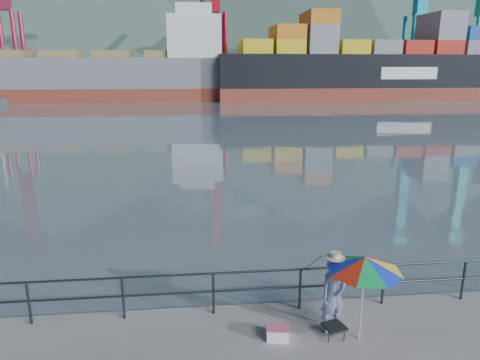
% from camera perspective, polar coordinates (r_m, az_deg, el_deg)
% --- Properties ---
extents(harbor_water, '(500.00, 280.00, 0.00)m').
position_cam_1_polar(harbor_water, '(137.11, -6.37, 12.42)').
color(harbor_water, slate).
rests_on(harbor_water, ground).
extents(far_dock, '(200.00, 40.00, 0.40)m').
position_cam_1_polar(far_dock, '(100.58, -0.63, 11.68)').
color(far_dock, '#514F4C').
rests_on(far_dock, ground).
extents(guardrail, '(22.00, 0.06, 1.03)m').
position_cam_1_polar(guardrail, '(10.02, -9.48, -14.89)').
color(guardrail, '#2D3033').
rests_on(guardrail, ground).
extents(mountains, '(600.00, 332.80, 80.00)m').
position_cam_1_polar(mountains, '(220.17, 4.44, 22.60)').
color(mountains, '#385147').
rests_on(mountains, ground).
extents(port_cranes, '(116.00, 28.00, 38.40)m').
position_cam_1_polar(port_cranes, '(96.49, 13.28, 20.70)').
color(port_cranes, '#C92A48').
rests_on(port_cranes, ground).
extents(container_stacks, '(58.00, 8.40, 7.80)m').
position_cam_1_polar(container_stacks, '(105.60, 10.91, 13.17)').
color(container_stacks, '#267F3F').
rests_on(container_stacks, ground).
extents(fisherman, '(0.69, 0.55, 1.65)m').
position_cam_1_polar(fisherman, '(9.50, 12.32, -14.73)').
color(fisherman, navy).
rests_on(fisherman, ground).
extents(beach_umbrella, '(1.81, 1.81, 1.85)m').
position_cam_1_polar(beach_umbrella, '(8.94, 16.30, -10.71)').
color(beach_umbrella, white).
rests_on(beach_umbrella, ground).
extents(folding_stool, '(0.51, 0.51, 0.27)m').
position_cam_1_polar(folding_stool, '(9.63, 12.43, -19.03)').
color(folding_stool, black).
rests_on(folding_stool, ground).
extents(cooler_bag, '(0.49, 0.37, 0.26)m').
position_cam_1_polar(cooler_bag, '(9.40, 5.05, -19.76)').
color(cooler_bag, white).
rests_on(cooler_bag, ground).
extents(fishing_rod, '(0.07, 1.85, 1.30)m').
position_cam_1_polar(fishing_rod, '(10.96, 9.22, -15.25)').
color(fishing_rod, black).
rests_on(fishing_rod, ground).
extents(bulk_carrier, '(46.20, 8.00, 14.50)m').
position_cam_1_polar(bulk_carrier, '(78.98, -15.60, 13.36)').
color(bulk_carrier, maroon).
rests_on(bulk_carrier, ground).
extents(container_ship, '(64.75, 10.79, 18.10)m').
position_cam_1_polar(container_ship, '(86.07, 21.06, 14.07)').
color(container_ship, maroon).
rests_on(container_ship, ground).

